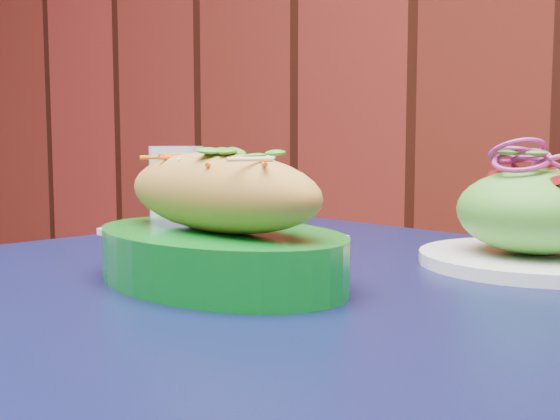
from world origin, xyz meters
The scene contains 4 objects.
cafe_table centered at (0.48, 1.55, 0.66)m, with size 0.95×0.95×0.75m.
banh_mi_basket centered at (0.42, 1.54, 0.80)m, with size 0.29×0.23×0.12m.
salad_plate centered at (0.63, 1.78, 0.79)m, with size 0.22×0.22×0.12m.
water_glass centered at (0.18, 1.76, 0.81)m, with size 0.07×0.07×0.11m, color silver.
Camera 1 is at (0.79, 1.08, 0.87)m, focal length 45.00 mm.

